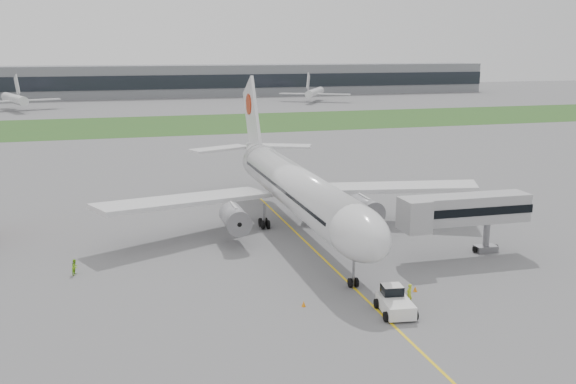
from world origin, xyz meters
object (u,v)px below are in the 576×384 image
object	(u,v)px
pushback_tug	(395,301)
jet_bridge	(459,211)
airliner	(294,185)
ground_crew_near	(409,294)

from	to	relation	value
pushback_tug	jet_bridge	distance (m)	18.03
airliner	pushback_tug	world-z (taller)	airliner
ground_crew_near	jet_bridge	bearing A→B (deg)	-160.63
jet_bridge	ground_crew_near	bearing A→B (deg)	-134.13
pushback_tug	jet_bridge	bearing A→B (deg)	50.39
jet_bridge	ground_crew_near	distance (m)	15.79
airliner	jet_bridge	bearing A→B (deg)	-45.53
airliner	jet_bridge	size ratio (longest dim) A/B	3.63
airliner	pushback_tug	distance (m)	26.73
airliner	ground_crew_near	world-z (taller)	airliner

